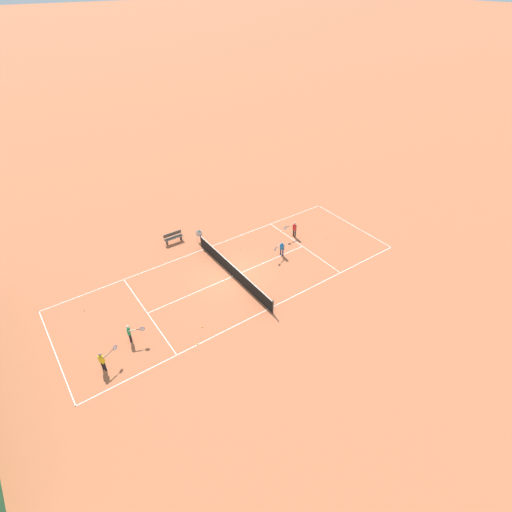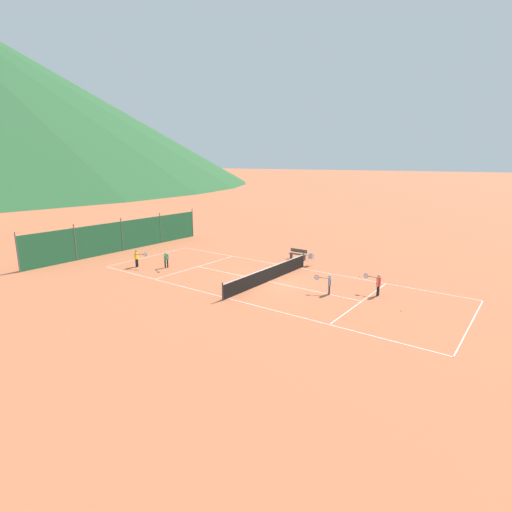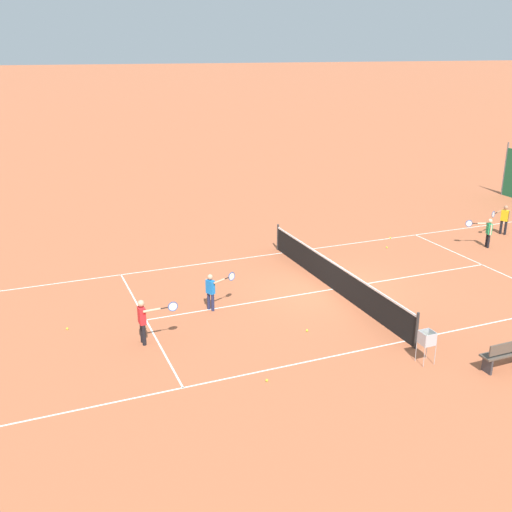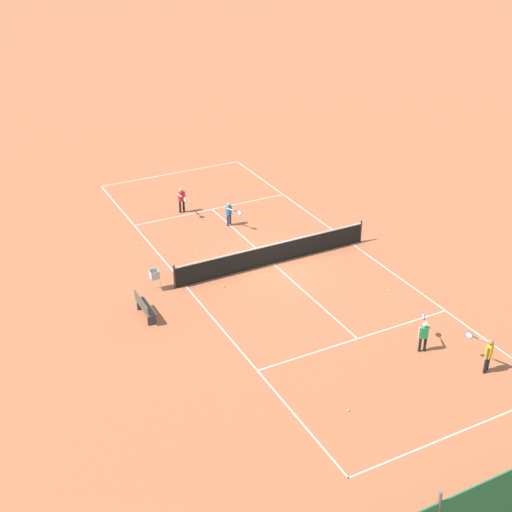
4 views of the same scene
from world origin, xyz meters
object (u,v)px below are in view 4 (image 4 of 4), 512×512
object	(u,v)px
tennis_ball_mid_court	(199,254)
tennis_ball_by_net_right	(198,192)
tennis_net	(273,253)
player_near_service	(424,334)
player_near_baseline	(230,212)
tennis_ball_by_net_left	(348,410)
player_far_baseline	(182,199)
tennis_ball_far_corner	(138,244)
tennis_ball_service_box	(267,275)
courtside_bench	(145,307)
tennis_ball_alley_left	(224,286)
player_far_service	(488,353)
ball_hopper	(155,276)
tennis_ball_alley_right	(389,290)
tennis_ball_near_corner	(423,294)

from	to	relation	value
tennis_ball_mid_court	tennis_ball_by_net_right	xyz separation A→B (m)	(-2.75, -6.39, 0.00)
tennis_net	tennis_ball_by_net_right	distance (m)	8.67
player_near_service	player_near_baseline	distance (m)	12.44
player_near_service	tennis_ball_by_net_left	distance (m)	4.46
player_far_baseline	tennis_ball_far_corner	bearing A→B (deg)	36.60
tennis_ball_service_box	courtside_bench	distance (m)	5.63
tennis_ball_alley_left	tennis_ball_by_net_right	size ratio (longest dim) A/B	1.00
player_near_service	tennis_ball_alley_left	xyz separation A→B (m)	(4.37, -7.19, -0.67)
tennis_ball_alley_left	courtside_bench	world-z (taller)	courtside_bench
tennis_ball_by_net_left	courtside_bench	world-z (taller)	courtside_bench
player_near_baseline	tennis_ball_service_box	bearing A→B (deg)	81.75
player_far_service	tennis_ball_alley_left	xyz separation A→B (m)	(5.49, -9.12, -0.72)
tennis_net	tennis_ball_alley_left	bearing A→B (deg)	16.84
tennis_ball_by_net_left	ball_hopper	bearing A→B (deg)	-74.21
player_far_service	tennis_ball_far_corner	xyz separation A→B (m)	(7.33, -14.37, -0.72)
tennis_ball_mid_court	ball_hopper	distance (m)	3.48
tennis_ball_alley_left	tennis_ball_alley_right	size ratio (longest dim) A/B	1.00
player_far_service	tennis_ball_alley_right	distance (m)	5.81
tennis_ball_far_corner	tennis_ball_alley_left	bearing A→B (deg)	109.31
tennis_ball_mid_court	tennis_ball_service_box	distance (m)	3.58
player_near_baseline	tennis_ball_far_corner	distance (m)	4.63
tennis_ball_by_net_right	tennis_ball_alley_left	bearing A→B (deg)	72.58
tennis_ball_near_corner	tennis_ball_by_net_left	bearing A→B (deg)	34.03
tennis_ball_by_net_right	courtside_bench	world-z (taller)	courtside_bench
tennis_ball_by_net_left	tennis_ball_alley_right	xyz separation A→B (m)	(-5.56, -5.35, 0.00)
tennis_ball_far_corner	tennis_ball_alley_right	world-z (taller)	same
tennis_ball_by_net_left	tennis_ball_service_box	size ratio (longest dim) A/B	1.00
tennis_net	tennis_ball_service_box	xyz separation A→B (m)	(0.77, 0.85, -0.47)
player_near_baseline	tennis_ball_by_net_right	distance (m)	4.41
tennis_ball_by_net_left	tennis_ball_far_corner	bearing A→B (deg)	-81.57
tennis_net	tennis_ball_service_box	distance (m)	1.23
tennis_ball_service_box	tennis_ball_alley_left	world-z (taller)	same
tennis_ball_far_corner	player_far_service	bearing A→B (deg)	117.03
tennis_ball_near_corner	tennis_ball_by_net_right	distance (m)	14.27
player_far_baseline	tennis_ball_by_net_left	bearing A→B (deg)	86.30
player_far_baseline	ball_hopper	xyz separation A→B (m)	(3.82, 6.49, -0.10)
tennis_net	player_far_service	bearing A→B (deg)	105.37
player_far_baseline	tennis_ball_by_net_left	xyz separation A→B (m)	(1.05, 16.29, -0.73)
ball_hopper	tennis_net	bearing A→B (deg)	177.33
ball_hopper	tennis_ball_far_corner	bearing A→B (deg)	-99.52
player_far_baseline	tennis_ball_alley_left	world-z (taller)	player_far_baseline
player_far_service	tennis_ball_far_corner	world-z (taller)	player_far_service
player_far_baseline	tennis_ball_alley_right	xyz separation A→B (m)	(-4.51, 10.94, -0.73)
player_near_service	tennis_ball_service_box	distance (m)	7.60
courtside_bench	tennis_ball_alley_right	bearing A→B (deg)	163.82
player_near_service	player_far_service	world-z (taller)	player_far_service
player_far_baseline	tennis_ball_mid_court	distance (m)	4.65
tennis_net	player_near_baseline	world-z (taller)	player_near_baseline
player_near_service	tennis_ball_near_corner	size ratio (longest dim) A/B	18.31
player_far_service	tennis_ball_by_net_left	xyz separation A→B (m)	(5.26, -0.41, -0.72)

